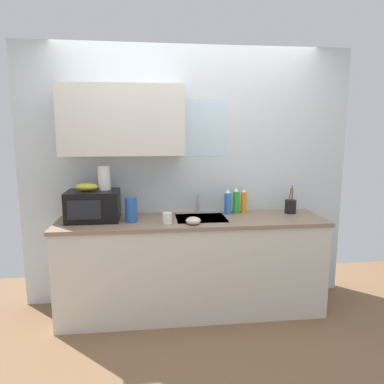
{
  "coord_description": "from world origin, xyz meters",
  "views": [
    {
      "loc": [
        -0.38,
        -3.19,
        1.69
      ],
      "look_at": [
        0.0,
        0.0,
        1.15
      ],
      "focal_mm": 33.56,
      "sensor_mm": 36.0,
      "label": 1
    }
  ],
  "objects_px": {
    "cereal_canister": "(131,210)",
    "mug_white": "(167,218)",
    "dish_soap_bottle_orange": "(244,201)",
    "small_bowl": "(193,221)",
    "dish_soap_bottle_blue": "(228,202)",
    "paper_towel_roll": "(104,178)",
    "banana_bunch": "(87,187)",
    "utensil_crock": "(290,206)",
    "microwave": "(93,206)",
    "dish_soap_bottle_green": "(236,201)"
  },
  "relations": [
    {
      "from": "dish_soap_bottle_blue",
      "to": "mug_white",
      "type": "bearing_deg",
      "value": -153.94
    },
    {
      "from": "dish_soap_bottle_orange",
      "to": "small_bowl",
      "type": "xyz_separation_m",
      "value": [
        -0.55,
        -0.39,
        -0.08
      ]
    },
    {
      "from": "cereal_canister",
      "to": "mug_white",
      "type": "distance_m",
      "value": 0.33
    },
    {
      "from": "banana_bunch",
      "to": "microwave",
      "type": "bearing_deg",
      "value": -1.8
    },
    {
      "from": "dish_soap_bottle_blue",
      "to": "utensil_crock",
      "type": "relative_size",
      "value": 0.87
    },
    {
      "from": "microwave",
      "to": "paper_towel_roll",
      "type": "height_order",
      "value": "paper_towel_roll"
    },
    {
      "from": "banana_bunch",
      "to": "cereal_canister",
      "type": "height_order",
      "value": "banana_bunch"
    },
    {
      "from": "microwave",
      "to": "small_bowl",
      "type": "distance_m",
      "value": 0.92
    },
    {
      "from": "small_bowl",
      "to": "cereal_canister",
      "type": "bearing_deg",
      "value": 164.35
    },
    {
      "from": "microwave",
      "to": "dish_soap_bottle_green",
      "type": "xyz_separation_m",
      "value": [
        1.34,
        0.13,
        -0.02
      ]
    },
    {
      "from": "banana_bunch",
      "to": "dish_soap_bottle_orange",
      "type": "bearing_deg",
      "value": 5.48
    },
    {
      "from": "dish_soap_bottle_orange",
      "to": "cereal_canister",
      "type": "bearing_deg",
      "value": -167.44
    },
    {
      "from": "dish_soap_bottle_blue",
      "to": "dish_soap_bottle_orange",
      "type": "xyz_separation_m",
      "value": [
        0.17,
        0.04,
        -0.0
      ]
    },
    {
      "from": "dish_soap_bottle_green",
      "to": "microwave",
      "type": "bearing_deg",
      "value": -174.37
    },
    {
      "from": "cereal_canister",
      "to": "mug_white",
      "type": "xyz_separation_m",
      "value": [
        0.32,
        -0.09,
        -0.06
      ]
    },
    {
      "from": "dish_soap_bottle_green",
      "to": "dish_soap_bottle_orange",
      "type": "distance_m",
      "value": 0.08
    },
    {
      "from": "cereal_canister",
      "to": "dish_soap_bottle_blue",
      "type": "bearing_deg",
      "value": 12.53
    },
    {
      "from": "dish_soap_bottle_blue",
      "to": "small_bowl",
      "type": "bearing_deg",
      "value": -137.08
    },
    {
      "from": "banana_bunch",
      "to": "cereal_canister",
      "type": "xyz_separation_m",
      "value": [
        0.39,
        -0.1,
        -0.2
      ]
    },
    {
      "from": "dish_soap_bottle_blue",
      "to": "small_bowl",
      "type": "height_order",
      "value": "dish_soap_bottle_blue"
    },
    {
      "from": "cereal_canister",
      "to": "small_bowl",
      "type": "bearing_deg",
      "value": -15.65
    },
    {
      "from": "mug_white",
      "to": "dish_soap_bottle_green",
      "type": "bearing_deg",
      "value": 24.98
    },
    {
      "from": "utensil_crock",
      "to": "small_bowl",
      "type": "bearing_deg",
      "value": -162.29
    },
    {
      "from": "mug_white",
      "to": "utensil_crock",
      "type": "height_order",
      "value": "utensil_crock"
    },
    {
      "from": "microwave",
      "to": "small_bowl",
      "type": "relative_size",
      "value": 3.54
    },
    {
      "from": "dish_soap_bottle_blue",
      "to": "small_bowl",
      "type": "relative_size",
      "value": 1.87
    },
    {
      "from": "dish_soap_bottle_blue",
      "to": "cereal_canister",
      "type": "xyz_separation_m",
      "value": [
        -0.92,
        -0.2,
        -0.01
      ]
    },
    {
      "from": "microwave",
      "to": "dish_soap_bottle_blue",
      "type": "relative_size",
      "value": 1.89
    },
    {
      "from": "cereal_canister",
      "to": "paper_towel_roll",
      "type": "bearing_deg",
      "value": 147.99
    },
    {
      "from": "dish_soap_bottle_blue",
      "to": "banana_bunch",
      "type": "bearing_deg",
      "value": -175.47
    },
    {
      "from": "banana_bunch",
      "to": "dish_soap_bottle_orange",
      "type": "height_order",
      "value": "banana_bunch"
    },
    {
      "from": "dish_soap_bottle_blue",
      "to": "utensil_crock",
      "type": "bearing_deg",
      "value": -3.1
    },
    {
      "from": "cereal_canister",
      "to": "utensil_crock",
      "type": "xyz_separation_m",
      "value": [
        1.54,
        0.17,
        -0.04
      ]
    },
    {
      "from": "banana_bunch",
      "to": "cereal_canister",
      "type": "distance_m",
      "value": 0.45
    },
    {
      "from": "banana_bunch",
      "to": "dish_soap_bottle_green",
      "type": "relative_size",
      "value": 0.79
    },
    {
      "from": "paper_towel_roll",
      "to": "dish_soap_bottle_blue",
      "type": "relative_size",
      "value": 0.9
    },
    {
      "from": "paper_towel_roll",
      "to": "small_bowl",
      "type": "height_order",
      "value": "paper_towel_roll"
    },
    {
      "from": "dish_soap_bottle_orange",
      "to": "cereal_canister",
      "type": "height_order",
      "value": "dish_soap_bottle_orange"
    },
    {
      "from": "dish_soap_bottle_green",
      "to": "utensil_crock",
      "type": "xyz_separation_m",
      "value": [
        0.53,
        -0.06,
        -0.05
      ]
    },
    {
      "from": "microwave",
      "to": "paper_towel_roll",
      "type": "relative_size",
      "value": 2.09
    },
    {
      "from": "dish_soap_bottle_orange",
      "to": "dish_soap_bottle_green",
      "type": "bearing_deg",
      "value": -172.45
    },
    {
      "from": "utensil_crock",
      "to": "microwave",
      "type": "bearing_deg",
      "value": -177.82
    },
    {
      "from": "banana_bunch",
      "to": "paper_towel_roll",
      "type": "xyz_separation_m",
      "value": [
        0.15,
        0.05,
        0.08
      ]
    },
    {
      "from": "dish_soap_bottle_blue",
      "to": "cereal_canister",
      "type": "bearing_deg",
      "value": -167.47
    },
    {
      "from": "paper_towel_roll",
      "to": "small_bowl",
      "type": "xyz_separation_m",
      "value": [
        0.78,
        -0.3,
        -0.35
      ]
    },
    {
      "from": "microwave",
      "to": "dish_soap_bottle_green",
      "type": "bearing_deg",
      "value": 5.63
    },
    {
      "from": "mug_white",
      "to": "small_bowl",
      "type": "height_order",
      "value": "mug_white"
    },
    {
      "from": "banana_bunch",
      "to": "dish_soap_bottle_blue",
      "type": "relative_size",
      "value": 0.82
    },
    {
      "from": "dish_soap_bottle_blue",
      "to": "small_bowl",
      "type": "distance_m",
      "value": 0.53
    },
    {
      "from": "utensil_crock",
      "to": "small_bowl",
      "type": "relative_size",
      "value": 2.15
    }
  ]
}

